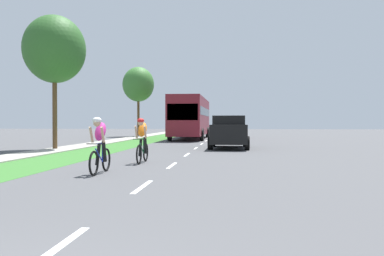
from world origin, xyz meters
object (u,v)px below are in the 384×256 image
at_px(cyclist_lead, 100,145).
at_px(suv_black, 229,131).
at_px(street_tree_near, 54,50).
at_px(cyclist_trailing, 142,140).
at_px(street_tree_far, 138,85).
at_px(bus_maroon, 191,116).

distance_m(cyclist_lead, suv_black, 11.72).
xyz_separation_m(cyclist_lead, street_tree_near, (-5.59, 9.09, 4.44)).
relative_size(cyclist_lead, street_tree_near, 0.24).
distance_m(cyclist_trailing, suv_black, 8.75).
distance_m(cyclist_lead, street_tree_far, 28.92).
height_order(cyclist_trailing, street_tree_near, street_tree_near).
xyz_separation_m(cyclist_trailing, bus_maroon, (-0.39, 20.12, 1.17)).
relative_size(cyclist_lead, suv_black, 0.37).
bearing_deg(suv_black, cyclist_trailing, -109.97).
relative_size(suv_black, bus_maroon, 0.41).
bearing_deg(suv_black, street_tree_near, -167.08).
relative_size(cyclist_lead, cyclist_trailing, 1.00).
height_order(suv_black, street_tree_far, street_tree_far).
bearing_deg(bus_maroon, suv_black, -74.17).
bearing_deg(street_tree_far, street_tree_near, -89.64).
bearing_deg(suv_black, bus_maroon, 105.83).
height_order(cyclist_trailing, street_tree_far, street_tree_far).
xyz_separation_m(suv_black, street_tree_far, (-9.21, 16.83, 4.28)).
bearing_deg(bus_maroon, cyclist_lead, -90.33).
height_order(bus_maroon, street_tree_far, street_tree_far).
relative_size(cyclist_lead, bus_maroon, 0.15).
bearing_deg(cyclist_lead, suv_black, 72.59).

